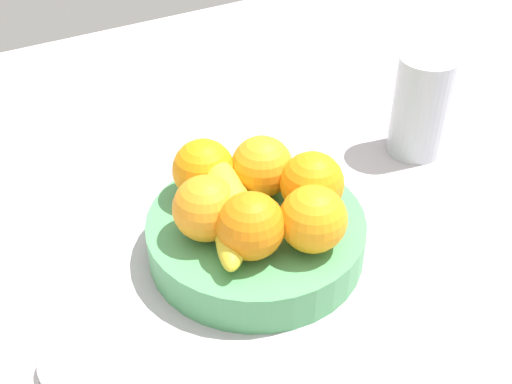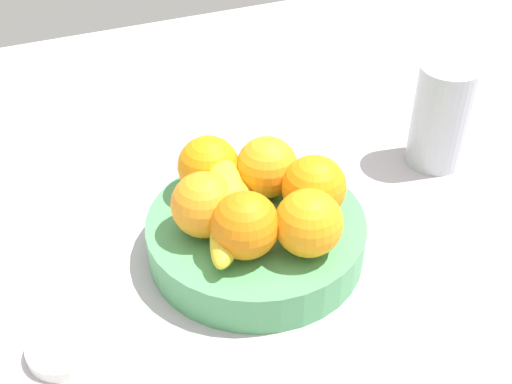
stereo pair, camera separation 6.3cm
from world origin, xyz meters
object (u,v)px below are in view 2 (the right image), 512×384
(fruit_bowl, at_px, (256,236))
(orange_front_left, at_px, (312,185))
(banana_bunch, at_px, (231,203))
(orange_back_right, at_px, (248,224))
(orange_center, at_px, (212,166))
(orange_back_left, at_px, (204,205))
(orange_front_right, at_px, (267,167))
(jar_lid, at_px, (64,348))
(thermos_tumbler, at_px, (441,116))
(orange_top_stack, at_px, (309,223))

(fruit_bowl, height_order, orange_front_left, orange_front_left)
(orange_front_left, height_order, banana_bunch, orange_front_left)
(orange_front_left, relative_size, orange_back_right, 1.00)
(orange_center, relative_size, orange_back_left, 1.00)
(orange_front_right, bearing_deg, jar_lid, -158.70)
(orange_front_left, distance_m, thermos_tumbler, 0.25)
(orange_back_right, height_order, banana_bunch, orange_back_right)
(thermos_tumbler, distance_m, jar_lid, 0.56)
(orange_front_right, relative_size, banana_bunch, 0.40)
(orange_front_left, distance_m, banana_bunch, 0.09)
(fruit_bowl, relative_size, orange_front_right, 3.44)
(fruit_bowl, distance_m, orange_back_right, 0.08)
(orange_front_right, height_order, banana_bunch, orange_front_right)
(orange_back_left, xyz_separation_m, orange_back_right, (0.03, -0.05, 0.00))
(fruit_bowl, bearing_deg, orange_back_left, 175.18)
(jar_lid, bearing_deg, banana_bunch, 17.59)
(orange_back_left, distance_m, orange_back_right, 0.06)
(orange_top_stack, distance_m, banana_bunch, 0.09)
(fruit_bowl, height_order, orange_top_stack, orange_top_stack)
(orange_front_right, bearing_deg, orange_center, 154.34)
(orange_back_right, distance_m, jar_lid, 0.22)
(jar_lid, bearing_deg, orange_top_stack, -0.91)
(jar_lid, bearing_deg, thermos_tumbler, 14.35)
(orange_back_right, distance_m, banana_bunch, 0.05)
(orange_top_stack, relative_size, jar_lid, 1.00)
(orange_front_right, bearing_deg, fruit_bowl, -126.87)
(orange_front_left, xyz_separation_m, orange_top_stack, (-0.03, -0.06, 0.00))
(orange_front_right, height_order, orange_back_right, same)
(orange_center, relative_size, thermos_tumbler, 0.50)
(orange_back_left, bearing_deg, fruit_bowl, -4.82)
(orange_back_left, relative_size, thermos_tumbler, 0.50)
(orange_back_right, relative_size, orange_top_stack, 1.00)
(orange_center, height_order, banana_bunch, orange_center)
(banana_bunch, bearing_deg, jar_lid, -162.41)
(orange_back_right, bearing_deg, orange_front_right, 55.52)
(orange_front_right, bearing_deg, orange_top_stack, -89.78)
(orange_front_left, bearing_deg, orange_top_stack, -119.88)
(orange_back_right, height_order, thermos_tumbler, thermos_tumbler)
(orange_front_right, bearing_deg, banana_bunch, -147.28)
(orange_center, distance_m, jar_lid, 0.26)
(orange_front_right, relative_size, orange_back_right, 1.00)
(thermos_tumbler, bearing_deg, orange_front_left, -160.44)
(fruit_bowl, xyz_separation_m, orange_back_right, (-0.03, -0.04, 0.06))
(orange_back_left, bearing_deg, orange_front_left, -6.38)
(orange_center, bearing_deg, orange_back_left, -117.02)
(fruit_bowl, relative_size, orange_back_left, 3.44)
(orange_front_right, height_order, orange_back_left, same)
(thermos_tumbler, bearing_deg, banana_bunch, -167.73)
(orange_back_left, height_order, banana_bunch, orange_back_left)
(orange_center, relative_size, orange_top_stack, 1.00)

